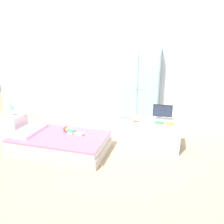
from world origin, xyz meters
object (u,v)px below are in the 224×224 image
Objects in this scene: nightstand at (14,127)px; table_lamp at (11,107)px; bed at (60,143)px; wardrobe at (139,88)px; rocking_horse_toy at (136,118)px; book_green at (159,123)px; tv_stand at (155,134)px; book_yellow at (170,124)px; doll at (70,131)px; tv_monitor at (163,111)px.

nightstand is 0.38m from table_lamp.
wardrobe is at bearing 55.66° from bed.
wardrobe is at bearing 32.16° from nightstand.
rocking_horse_toy reaches higher than book_green.
nightstand is at bearing -172.45° from tv_stand.
tv_stand is (0.43, -0.95, -0.57)m from wardrobe.
book_yellow is at bearing 3.73° from rocking_horse_toy.
bed is 11.16× the size of book_yellow.
tv_stand is at bearing -65.55° from wardrobe.
table_lamp is (-1.03, 0.20, 0.47)m from bed.
book_yellow is at bearing -24.04° from tv_stand.
table_lamp is 2.54m from book_green.
doll is 3.08× the size of rocking_horse_toy.
wardrobe reaches higher than bed.
doll is at bearing -162.45° from tv_monitor.
book_green is at bearing 180.00° from book_yellow.
rocking_horse_toy is at bearing -152.51° from tv_monitor.
wardrobe reaches higher than table_lamp.
wardrobe is 1.20m from book_green.
book_yellow is at bearing 10.36° from doll.
rocking_horse_toy reaches higher than nightstand.
bed is 4.96× the size of tv_monitor.
rocking_horse_toy is 0.95× the size of book_yellow.
tv_monitor reaches higher than rocking_horse_toy.
wardrobe is at bearing 121.70° from book_yellow.
rocking_horse_toy reaches higher than bed.
nightstand is at bearing 0.00° from table_lamp.
book_green is (0.49, -1.05, -0.33)m from wardrobe.
bed is 3.83× the size of doll.
wardrobe is (2.04, 1.28, 0.21)m from table_lamp.
doll is 1.10m from rocking_horse_toy.
wardrobe is at bearing 32.16° from table_lamp.
nightstand is at bearing -174.76° from book_green.
wardrobe is 11.92× the size of book_yellow.
tv_monitor reaches higher than table_lamp.
wardrobe reaches higher than tv_stand.
wardrobe is 2.05× the size of tv_stand.
book_green is at bearing 5.35° from rocking_horse_toy.
bed is at bearing -10.92° from table_lamp.
wardrobe is (2.04, 1.28, 0.58)m from nightstand.
tv_stand is at bearing 7.55° from table_lamp.
tv_monitor is at bearing 8.87° from table_lamp.
nightstand reaches higher than bed.
tv_monitor is at bearing 79.46° from book_green.
tv_monitor is 0.22m from book_green.
table_lamp is at bearing 169.08° from bed.
wardrobe reaches higher than rocking_horse_toy.
table_lamp is at bearing -175.06° from book_yellow.
book_green reaches higher than nightstand.
nightstand is at bearing -175.06° from book_yellow.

